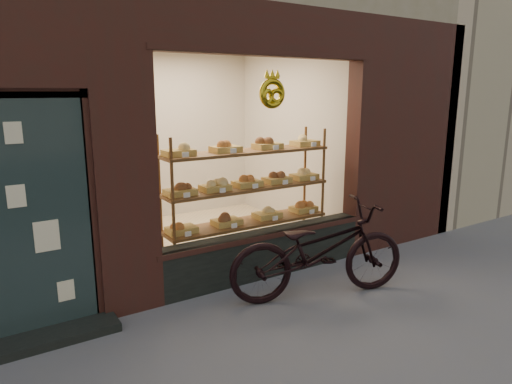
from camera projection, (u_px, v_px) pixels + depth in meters
ground at (370, 376)px, 3.56m from camera, size 90.00×90.00×0.00m
neighbor_right at (480, 2)px, 12.17m from camera, size 12.00×7.00×9.00m
display_shelf at (247, 198)px, 5.71m from camera, size 2.20×0.45×1.70m
bicycle at (319, 250)px, 4.86m from camera, size 2.08×1.21×1.03m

